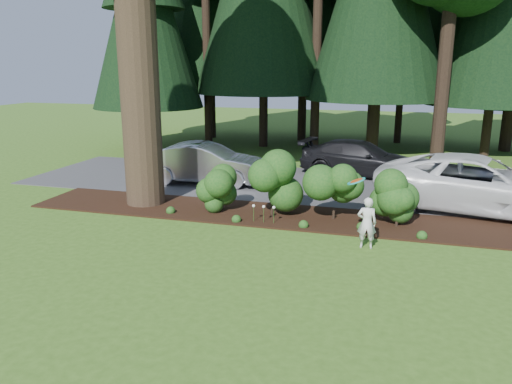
{
  "coord_description": "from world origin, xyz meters",
  "views": [
    {
      "loc": [
        3.28,
        -10.88,
        4.49
      ],
      "look_at": [
        -0.14,
        1.05,
        1.3
      ],
      "focal_mm": 35.0,
      "sensor_mm": 36.0,
      "label": 1
    }
  ],
  "objects": [
    {
      "name": "ground",
      "position": [
        0.0,
        0.0,
        0.0
      ],
      "size": [
        80.0,
        80.0,
        0.0
      ],
      "primitive_type": "plane",
      "color": "#355819",
      "rests_on": "ground"
    },
    {
      "name": "mulch_bed",
      "position": [
        0.0,
        3.25,
        0.03
      ],
      "size": [
        16.0,
        2.5,
        0.05
      ],
      "primitive_type": "cube",
      "color": "black",
      "rests_on": "ground"
    },
    {
      "name": "driveway",
      "position": [
        0.0,
        7.5,
        0.01
      ],
      "size": [
        22.0,
        6.0,
        0.03
      ],
      "primitive_type": "cube",
      "color": "#38383A",
      "rests_on": "ground"
    },
    {
      "name": "shrub_row",
      "position": [
        0.77,
        3.14,
        0.81
      ],
      "size": [
        6.53,
        1.6,
        1.61
      ],
      "color": "#154515",
      "rests_on": "ground"
    },
    {
      "name": "lily_cluster",
      "position": [
        -0.3,
        2.4,
        0.5
      ],
      "size": [
        0.69,
        0.09,
        0.57
      ],
      "color": "#154515",
      "rests_on": "ground"
    },
    {
      "name": "car_silver_wagon",
      "position": [
        -3.75,
        6.61,
        0.8
      ],
      "size": [
        4.77,
        1.93,
        1.54
      ],
      "primitive_type": "imported",
      "rotation": [
        0.0,
        0.0,
        1.64
      ],
      "color": "#B1B0B5",
      "rests_on": "driveway"
    },
    {
      "name": "car_white_suv",
      "position": [
        5.77,
        5.47,
        0.89
      ],
      "size": [
        6.63,
        4.03,
        1.72
      ],
      "primitive_type": "imported",
      "rotation": [
        0.0,
        0.0,
        1.37
      ],
      "color": "silver",
      "rests_on": "driveway"
    },
    {
      "name": "car_dark_suv",
      "position": [
        1.82,
        9.67,
        0.74
      ],
      "size": [
        5.14,
        2.73,
        1.42
      ],
      "primitive_type": "imported",
      "rotation": [
        0.0,
        0.0,
        1.41
      ],
      "color": "black",
      "rests_on": "driveway"
    },
    {
      "name": "child",
      "position": [
        2.67,
        1.24,
        0.66
      ],
      "size": [
        0.5,
        0.35,
        1.32
      ],
      "primitive_type": "imported",
      "rotation": [
        0.0,
        0.0,
        3.22
      ],
      "color": "silver",
      "rests_on": "ground"
    },
    {
      "name": "frisbee",
      "position": [
        2.35,
        1.44,
        1.66
      ],
      "size": [
        0.45,
        0.47,
        0.2
      ],
      "color": "teal",
      "rests_on": "ground"
    }
  ]
}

